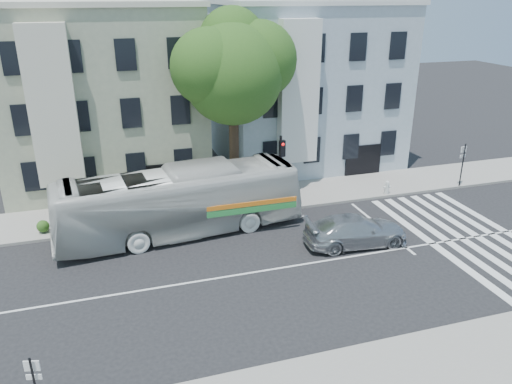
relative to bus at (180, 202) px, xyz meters
name	(u,v)px	position (x,y,z in m)	size (l,w,h in m)	color
ground	(283,268)	(3.86, -4.95, -1.76)	(120.00, 120.00, 0.00)	black
sidewalk_far	(237,201)	(3.86, 3.05, -1.69)	(80.00, 4.00, 0.15)	gray
building_left	(103,96)	(-3.14, 10.05, 3.74)	(12.00, 10.00, 11.00)	gray
building_right	(304,85)	(10.86, 10.05, 3.74)	(12.00, 10.00, 11.00)	#99AAB6
street_tree	(233,68)	(3.91, 3.78, 6.07)	(7.30, 5.90, 11.10)	#2D2116
bus	(180,202)	(0.00, 0.00, 0.00)	(12.67, 2.96, 3.53)	silver
sedan	(356,231)	(8.10, -3.84, -1.01)	(5.19, 2.11, 1.51)	#B6B8BD
hedge	(127,216)	(-2.61, 1.85, -1.26)	(8.50, 0.84, 0.70)	#246420
traffic_signal	(281,164)	(5.86, 0.99, 1.13)	(0.47, 0.54, 4.48)	black
fire_hydrant	(387,187)	(12.97, 1.35, -1.19)	(0.46, 0.27, 0.84)	silver
near_sign_pole	(35,383)	(-5.86, -11.43, -0.09)	(0.43, 0.21, 2.40)	black
far_sign_pole	(463,160)	(18.17, 1.19, 0.14)	(0.50, 0.22, 2.81)	black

